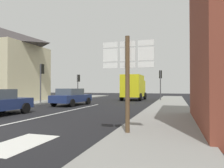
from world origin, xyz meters
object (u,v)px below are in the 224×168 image
(traffic_light_far_left, at_px, (78,81))
(traffic_light_near_left, at_px, (42,75))
(delivery_truck, at_px, (134,87))
(traffic_light_far_right, at_px, (161,78))
(sedan_far, at_px, (71,97))
(route_sign_post, at_px, (128,74))

(traffic_light_far_left, distance_m, traffic_light_near_left, 7.66)
(traffic_light_far_left, bearing_deg, delivery_truck, 7.40)
(traffic_light_near_left, bearing_deg, delivery_truck, 50.59)
(traffic_light_far_right, bearing_deg, traffic_light_near_left, -143.94)
(sedan_far, height_order, traffic_light_near_left, traffic_light_near_left)
(delivery_truck, height_order, route_sign_post, route_sign_post)
(delivery_truck, relative_size, traffic_light_far_right, 1.44)
(delivery_truck, distance_m, traffic_light_far_right, 3.60)
(route_sign_post, xyz_separation_m, traffic_light_near_left, (-10.54, 10.13, 0.77))
(sedan_far, xyz_separation_m, traffic_light_far_left, (-3.32, 8.02, 1.62))
(delivery_truck, xyz_separation_m, traffic_light_far_right, (3.32, -1.02, 0.94))
(delivery_truck, bearing_deg, traffic_light_far_right, -17.11)
(delivery_truck, distance_m, route_sign_post, 19.02)
(sedan_far, relative_size, delivery_truck, 0.86)
(traffic_light_far_left, height_order, traffic_light_near_left, traffic_light_near_left)
(route_sign_post, bearing_deg, traffic_light_near_left, 136.14)
(sedan_far, relative_size, traffic_light_near_left, 1.15)
(sedan_far, bearing_deg, traffic_light_far_right, 48.34)
(sedan_far, height_order, route_sign_post, route_sign_post)
(delivery_truck, distance_m, traffic_light_far_left, 7.14)
(delivery_truck, xyz_separation_m, traffic_light_near_left, (-7.04, -8.57, 1.13))
(traffic_light_far_right, bearing_deg, route_sign_post, -89.42)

